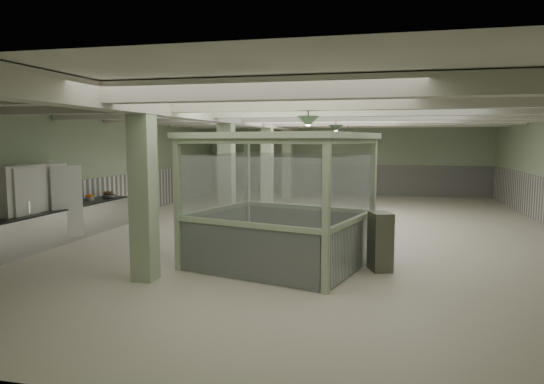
% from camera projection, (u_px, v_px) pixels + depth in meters
% --- Properties ---
extents(floor, '(20.00, 20.00, 0.00)m').
position_uv_depth(floor, '(316.00, 230.00, 14.64)').
color(floor, silver).
rests_on(floor, ground).
extents(ceiling, '(14.00, 20.00, 0.02)m').
position_uv_depth(ceiling, '(317.00, 110.00, 14.26)').
color(ceiling, white).
rests_on(ceiling, wall_back).
extents(wall_back, '(14.00, 0.02, 3.60)m').
position_uv_depth(wall_back, '(344.00, 159.00, 24.13)').
color(wall_back, '#98B18D').
rests_on(wall_back, floor).
extents(wall_front, '(14.00, 0.02, 3.60)m').
position_uv_depth(wall_front, '(179.00, 231.00, 4.76)').
color(wall_front, '#98B18D').
rests_on(wall_front, floor).
extents(wall_left, '(0.02, 20.00, 3.60)m').
position_uv_depth(wall_left, '(107.00, 168.00, 16.02)').
color(wall_left, '#98B18D').
rests_on(wall_left, floor).
extents(wainscot_left, '(0.05, 19.90, 1.50)m').
position_uv_depth(wainscot_left, '(108.00, 199.00, 16.12)').
color(wainscot_left, silver).
rests_on(wainscot_left, floor).
extents(wainscot_back, '(13.90, 0.05, 1.50)m').
position_uv_depth(wainscot_back, '(344.00, 180.00, 24.22)').
color(wainscot_back, silver).
rests_on(wainscot_back, floor).
extents(girder, '(0.45, 19.90, 0.40)m').
position_uv_depth(girder, '(236.00, 118.00, 14.84)').
color(girder, beige).
rests_on(girder, ceiling).
extents(beam_a, '(13.90, 0.35, 0.32)m').
position_uv_depth(beam_a, '(248.00, 90.00, 7.01)').
color(beam_a, beige).
rests_on(beam_a, ceiling).
extents(beam_b, '(13.90, 0.35, 0.32)m').
position_uv_depth(beam_b, '(283.00, 103.00, 9.43)').
color(beam_b, beige).
rests_on(beam_b, ceiling).
extents(beam_c, '(13.90, 0.35, 0.32)m').
position_uv_depth(beam_c, '(304.00, 111.00, 11.85)').
color(beam_c, beige).
rests_on(beam_c, ceiling).
extents(beam_d, '(13.90, 0.35, 0.32)m').
position_uv_depth(beam_d, '(317.00, 116.00, 14.28)').
color(beam_d, beige).
rests_on(beam_d, ceiling).
extents(beam_e, '(13.90, 0.35, 0.32)m').
position_uv_depth(beam_e, '(327.00, 119.00, 16.70)').
color(beam_e, beige).
rests_on(beam_e, ceiling).
extents(beam_f, '(13.90, 0.35, 0.32)m').
position_uv_depth(beam_f, '(334.00, 122.00, 19.12)').
color(beam_f, beige).
rests_on(beam_f, ceiling).
extents(beam_g, '(13.90, 0.35, 0.32)m').
position_uv_depth(beam_g, '(340.00, 124.00, 21.54)').
color(beam_g, beige).
rests_on(beam_g, ceiling).
extents(column_a, '(0.42, 0.42, 3.60)m').
position_uv_depth(column_a, '(143.00, 187.00, 9.20)').
color(column_a, '#B4C9A2').
rests_on(column_a, floor).
extents(column_b, '(0.42, 0.42, 3.60)m').
position_uv_depth(column_b, '(227.00, 171.00, 14.04)').
color(column_b, '#B4C9A2').
rests_on(column_b, floor).
extents(column_c, '(0.42, 0.42, 3.60)m').
position_uv_depth(column_c, '(267.00, 164.00, 18.88)').
color(column_c, '#B4C9A2').
rests_on(column_c, floor).
extents(column_d, '(0.42, 0.42, 3.60)m').
position_uv_depth(column_d, '(287.00, 160.00, 22.76)').
color(column_d, '#B4C9A2').
rests_on(column_d, floor).
extents(pendant_front, '(0.44, 0.44, 0.22)m').
position_uv_depth(pendant_front, '(308.00, 122.00, 9.36)').
color(pendant_front, '#324332').
rests_on(pendant_front, ceiling).
extents(pendant_mid, '(0.44, 0.44, 0.22)m').
position_uv_depth(pendant_mid, '(336.00, 129.00, 14.69)').
color(pendant_mid, '#324332').
rests_on(pendant_mid, ceiling).
extents(pendant_back, '(0.44, 0.44, 0.22)m').
position_uv_depth(pendant_back, '(348.00, 132.00, 19.53)').
color(pendant_back, '#324332').
rests_on(pendant_back, ceiling).
extents(prep_counter, '(0.95, 5.44, 0.91)m').
position_uv_depth(prep_counter, '(62.00, 223.00, 13.13)').
color(prep_counter, '#B0B0B4').
rests_on(prep_counter, floor).
extents(pitcher_near, '(0.18, 0.21, 0.24)m').
position_uv_depth(pitcher_near, '(108.00, 194.00, 15.19)').
color(pitcher_near, '#B0B0B4').
rests_on(pitcher_near, prep_counter).
extents(pitcher_far, '(0.25, 0.27, 0.29)m').
position_uv_depth(pitcher_far, '(25.00, 209.00, 11.68)').
color(pitcher_far, '#B0B0B4').
rests_on(pitcher_far, prep_counter).
extents(veg_colander, '(0.59, 0.59, 0.21)m').
position_uv_depth(veg_colander, '(109.00, 195.00, 15.16)').
color(veg_colander, '#3B3C40').
rests_on(veg_colander, prep_counter).
extents(orange_bowl, '(0.33, 0.33, 0.10)m').
position_uv_depth(orange_bowl, '(90.00, 199.00, 14.55)').
color(orange_bowl, '#B2B2B7').
rests_on(orange_bowl, prep_counter).
extents(walkin_cooler, '(0.92, 2.17, 1.99)m').
position_uv_depth(walkin_cooler, '(33.00, 208.00, 12.15)').
color(walkin_cooler, silver).
rests_on(walkin_cooler, floor).
extents(guard_booth, '(4.19, 3.81, 2.85)m').
position_uv_depth(guard_booth, '(279.00, 178.00, 10.30)').
color(guard_booth, '#AABF99').
rests_on(guard_booth, floor).
extents(filing_cabinet, '(0.56, 0.66, 1.22)m').
position_uv_depth(filing_cabinet, '(380.00, 241.00, 10.02)').
color(filing_cabinet, '#616554').
rests_on(filing_cabinet, floor).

